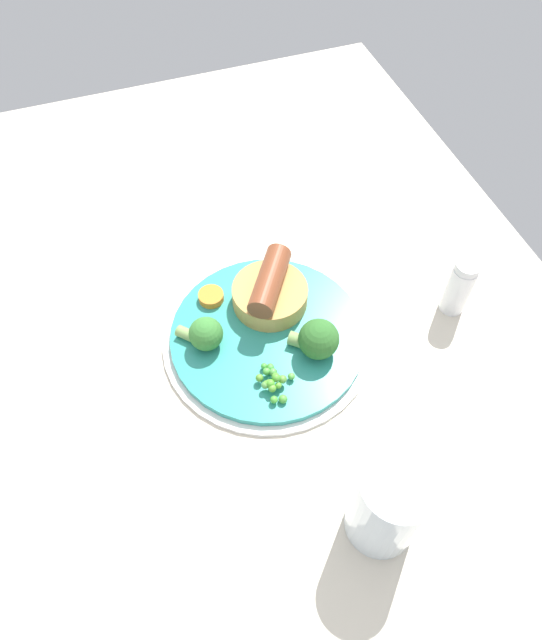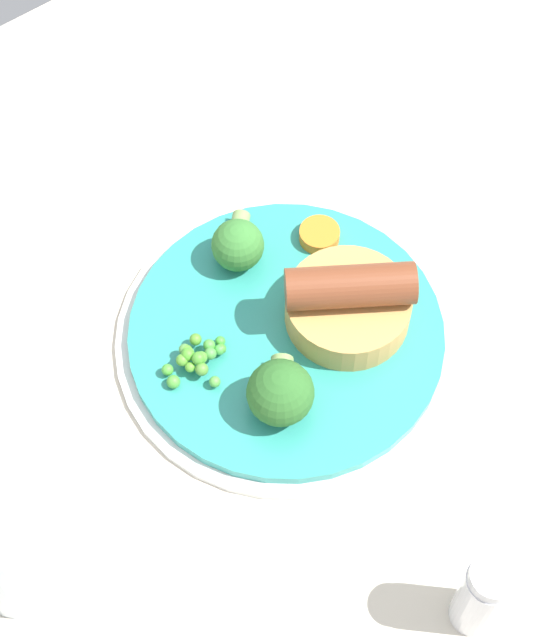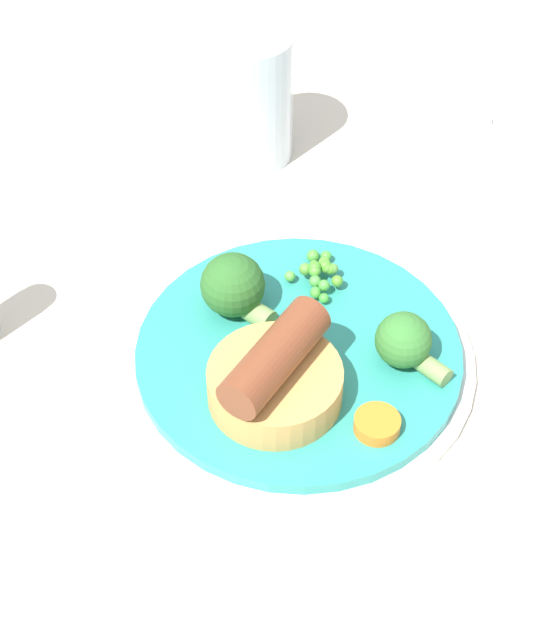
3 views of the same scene
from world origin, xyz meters
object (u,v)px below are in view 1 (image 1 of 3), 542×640
Objects in this scene: broccoli_floret_near at (204,334)px; pea_pile at (273,381)px; broccoli_floret_far at (318,339)px; sausage_pudding at (270,291)px; dinner_plate at (268,337)px; salt_shaker at (459,287)px; drinking_glass at (388,505)px; carrot_slice_5 at (211,297)px.

pea_pile is at bearing -9.34° from broccoli_floret_near.
sausage_pudding is at bearing 148.62° from broccoli_floret_far.
dinner_plate is 4.66× the size of pea_pile.
dinner_plate is at bearing -97.33° from salt_shaker.
dinner_plate is 23.81cm from salt_shaker.
broccoli_floret_near is at bearing -98.71° from dinner_plate.
broccoli_floret_near reaches higher than pea_pile.
drinking_glass reaches higher than salt_shaker.
drinking_glass is (31.32, 8.17, 3.93)cm from carrot_slice_5.
drinking_glass is at bearing -53.66° from broccoli_floret_far.
sausage_pudding is at bearing 64.95° from broccoli_floret_near.
sausage_pudding reaches higher than broccoli_floret_far.
salt_shaker reaches higher than carrot_slice_5.
dinner_plate is 8.12× the size of carrot_slice_5.
drinking_glass is (28.50, 1.44, 2.29)cm from sausage_pudding.
broccoli_floret_far is at bearing 40.32° from carrot_slice_5.
pea_pile reaches higher than dinner_plate.
sausage_pudding is 28.63cm from drinking_glass.
salt_shaker is (3.01, 23.36, 3.48)cm from dinner_plate.
carrot_slice_5 is 30.13cm from salt_shaker.
salt_shaker is (-21.21, 20.14, -1.79)cm from drinking_glass.
pea_pile is 0.97× the size of broccoli_floret_far.
pea_pile is at bearing -14.46° from dinner_plate.
drinking_glass is (25.34, 10.53, 2.55)cm from broccoli_floret_near.
pea_pile is 14.31cm from carrot_slice_5.
sausage_pudding is at bearing 162.35° from pea_pile.
pea_pile is 1.00× the size of broccoli_floret_near.
pea_pile is 25.47cm from salt_shaker.
sausage_pudding is at bearing 157.48° from dinner_plate.
salt_shaker is (7.29, 21.59, 0.50)cm from sausage_pudding.
broccoli_floret_near reaches higher than dinner_plate.
sausage_pudding is at bearing -177.10° from drinking_glass.
broccoli_floret_near is 0.66× the size of salt_shaker.
broccoli_floret_near is 0.46× the size of drinking_glass.
salt_shaker reaches higher than pea_pile.
pea_pile is at bearing 12.86° from carrot_slice_5.
broccoli_floret_near is 1.74× the size of carrot_slice_5.
drinking_glass reaches higher than pea_pile.
dinner_plate is at bearing 37.07° from broccoli_floret_near.
broccoli_floret_near is (-7.96, -5.55, 0.91)cm from pea_pile.
broccoli_floret_near is (3.16, -9.09, -0.26)cm from sausage_pudding.
broccoli_floret_far is at bearing -86.60° from salt_shaker.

